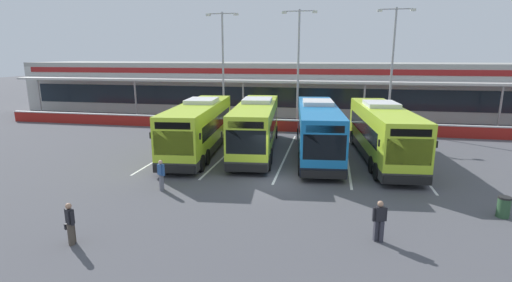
{
  "coord_description": "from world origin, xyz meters",
  "views": [
    {
      "loc": [
        2.91,
        -19.94,
        6.89
      ],
      "look_at": [
        -1.6,
        3.0,
        1.6
      ],
      "focal_mm": 26.67,
      "sensor_mm": 36.0,
      "label": 1
    }
  ],
  "objects_px": {
    "coach_bus_right_centre": "(382,133)",
    "litter_bin": "(504,207)",
    "lamp_post_west": "(223,61)",
    "lamp_post_centre": "(298,62)",
    "coach_bus_left_centre": "(256,127)",
    "pedestrian_with_handbag": "(70,222)",
    "coach_bus_centre": "(318,131)",
    "lamp_post_east": "(392,62)",
    "coach_bus_leftmost": "(199,128)",
    "pedestrian_in_dark_coat": "(161,174)",
    "pedestrian_near_bin": "(379,220)"
  },
  "relations": [
    {
      "from": "coach_bus_right_centre",
      "to": "litter_bin",
      "type": "bearing_deg",
      "value": -65.11
    },
    {
      "from": "lamp_post_west",
      "to": "lamp_post_centre",
      "type": "bearing_deg",
      "value": -5.5
    },
    {
      "from": "coach_bus_left_centre",
      "to": "pedestrian_with_handbag",
      "type": "distance_m",
      "value": 15.64
    },
    {
      "from": "coach_bus_centre",
      "to": "coach_bus_right_centre",
      "type": "distance_m",
      "value": 4.29
    },
    {
      "from": "lamp_post_west",
      "to": "coach_bus_right_centre",
      "type": "bearing_deg",
      "value": -38.76
    },
    {
      "from": "lamp_post_centre",
      "to": "lamp_post_east",
      "type": "xyz_separation_m",
      "value": [
        8.48,
        0.09,
        0.0
      ]
    },
    {
      "from": "pedestrian_with_handbag",
      "to": "litter_bin",
      "type": "bearing_deg",
      "value": 18.9
    },
    {
      "from": "coach_bus_leftmost",
      "to": "litter_bin",
      "type": "distance_m",
      "value": 18.72
    },
    {
      "from": "lamp_post_centre",
      "to": "lamp_post_east",
      "type": "distance_m",
      "value": 8.48
    },
    {
      "from": "coach_bus_right_centre",
      "to": "lamp_post_east",
      "type": "relative_size",
      "value": 1.12
    },
    {
      "from": "coach_bus_left_centre",
      "to": "lamp_post_west",
      "type": "xyz_separation_m",
      "value": [
        -5.52,
        10.87,
        4.5
      ]
    },
    {
      "from": "lamp_post_west",
      "to": "pedestrian_in_dark_coat",
      "type": "bearing_deg",
      "value": -83.52
    },
    {
      "from": "lamp_post_west",
      "to": "litter_bin",
      "type": "xyz_separation_m",
      "value": [
        18.29,
        -20.19,
        -5.82
      ]
    },
    {
      "from": "coach_bus_centre",
      "to": "lamp_post_east",
      "type": "bearing_deg",
      "value": 59.97
    },
    {
      "from": "coach_bus_leftmost",
      "to": "pedestrian_near_bin",
      "type": "distance_m",
      "value": 16.15
    },
    {
      "from": "pedestrian_near_bin",
      "to": "lamp_post_centre",
      "type": "xyz_separation_m",
      "value": [
        -5.13,
        22.8,
        5.42
      ]
    },
    {
      "from": "coach_bus_centre",
      "to": "lamp_post_centre",
      "type": "bearing_deg",
      "value": 102.58
    },
    {
      "from": "coach_bus_centre",
      "to": "pedestrian_in_dark_coat",
      "type": "xyz_separation_m",
      "value": [
        -7.67,
        -8.62,
        -0.91
      ]
    },
    {
      "from": "coach_bus_centre",
      "to": "coach_bus_right_centre",
      "type": "xyz_separation_m",
      "value": [
        4.28,
        -0.16,
        0.0
      ]
    },
    {
      "from": "coach_bus_left_centre",
      "to": "lamp_post_west",
      "type": "relative_size",
      "value": 1.12
    },
    {
      "from": "pedestrian_near_bin",
      "to": "lamp_post_centre",
      "type": "bearing_deg",
      "value": 102.67
    },
    {
      "from": "lamp_post_east",
      "to": "coach_bus_centre",
      "type": "bearing_deg",
      "value": -120.03
    },
    {
      "from": "pedestrian_with_handbag",
      "to": "lamp_post_east",
      "type": "height_order",
      "value": "lamp_post_east"
    },
    {
      "from": "coach_bus_left_centre",
      "to": "lamp_post_west",
      "type": "bearing_deg",
      "value": 116.9
    },
    {
      "from": "pedestrian_near_bin",
      "to": "coach_bus_right_centre",
      "type": "bearing_deg",
      "value": 82.93
    },
    {
      "from": "pedestrian_near_bin",
      "to": "coach_bus_left_centre",
      "type": "bearing_deg",
      "value": 119.61
    },
    {
      "from": "coach_bus_centre",
      "to": "litter_bin",
      "type": "height_order",
      "value": "coach_bus_centre"
    },
    {
      "from": "coach_bus_leftmost",
      "to": "pedestrian_in_dark_coat",
      "type": "relative_size",
      "value": 7.61
    },
    {
      "from": "pedestrian_near_bin",
      "to": "pedestrian_with_handbag",
      "type": "bearing_deg",
      "value": -167.85
    },
    {
      "from": "pedestrian_with_handbag",
      "to": "pedestrian_in_dark_coat",
      "type": "bearing_deg",
      "value": 82.59
    },
    {
      "from": "coach_bus_left_centre",
      "to": "lamp_post_centre",
      "type": "distance_m",
      "value": 11.29
    },
    {
      "from": "coach_bus_right_centre",
      "to": "pedestrian_with_handbag",
      "type": "bearing_deg",
      "value": -131.23
    },
    {
      "from": "coach_bus_leftmost",
      "to": "coach_bus_left_centre",
      "type": "distance_m",
      "value": 4.08
    },
    {
      "from": "lamp_post_west",
      "to": "lamp_post_centre",
      "type": "distance_m",
      "value": 7.62
    },
    {
      "from": "coach_bus_centre",
      "to": "pedestrian_with_handbag",
      "type": "height_order",
      "value": "coach_bus_centre"
    },
    {
      "from": "pedestrian_with_handbag",
      "to": "pedestrian_near_bin",
      "type": "xyz_separation_m",
      "value": [
        11.24,
        2.42,
        0.02
      ]
    },
    {
      "from": "pedestrian_in_dark_coat",
      "to": "lamp_post_east",
      "type": "height_order",
      "value": "lamp_post_east"
    },
    {
      "from": "lamp_post_centre",
      "to": "coach_bus_left_centre",
      "type": "bearing_deg",
      "value": -101.51
    },
    {
      "from": "lamp_post_centre",
      "to": "lamp_post_east",
      "type": "bearing_deg",
      "value": 0.59
    },
    {
      "from": "coach_bus_left_centre",
      "to": "lamp_post_east",
      "type": "bearing_deg",
      "value": 44.13
    },
    {
      "from": "pedestrian_near_bin",
      "to": "lamp_post_east",
      "type": "relative_size",
      "value": 0.15
    },
    {
      "from": "coach_bus_centre",
      "to": "lamp_post_west",
      "type": "relative_size",
      "value": 1.12
    },
    {
      "from": "coach_bus_right_centre",
      "to": "lamp_post_centre",
      "type": "relative_size",
      "value": 1.12
    },
    {
      "from": "coach_bus_leftmost",
      "to": "pedestrian_with_handbag",
      "type": "xyz_separation_m",
      "value": [
        -0.09,
        -14.06,
        -0.93
      ]
    },
    {
      "from": "lamp_post_west",
      "to": "lamp_post_east",
      "type": "distance_m",
      "value": 16.08
    },
    {
      "from": "coach_bus_right_centre",
      "to": "pedestrian_near_bin",
      "type": "bearing_deg",
      "value": -97.07
    },
    {
      "from": "coach_bus_left_centre",
      "to": "coach_bus_right_centre",
      "type": "distance_m",
      "value": 8.72
    },
    {
      "from": "coach_bus_right_centre",
      "to": "litter_bin",
      "type": "distance_m",
      "value": 9.77
    },
    {
      "from": "lamp_post_centre",
      "to": "pedestrian_in_dark_coat",
      "type": "bearing_deg",
      "value": -105.54
    },
    {
      "from": "coach_bus_left_centre",
      "to": "pedestrian_near_bin",
      "type": "relative_size",
      "value": 7.61
    }
  ]
}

